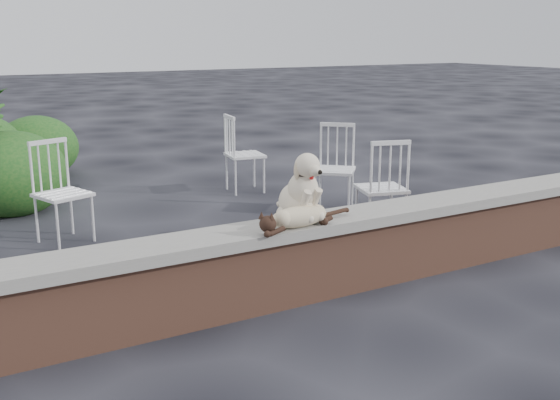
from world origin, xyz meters
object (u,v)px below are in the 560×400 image
dog (298,185)px  cat (299,215)px  chair_a (63,193)px  chair_c (381,187)px  chair_d (335,169)px  chair_e (245,153)px

dog → cat: bearing=-125.1°
dog → chair_a: bearing=111.7°
cat → chair_c: 1.91m
chair_a → chair_d: bearing=-25.8°
cat → chair_e: bearing=62.3°
chair_c → chair_d: size_ratio=1.00×
chair_d → chair_a: size_ratio=1.00×
chair_a → chair_c: bearing=-44.3°
chair_d → chair_e: bearing=149.5°
chair_d → chair_e: 1.37m
chair_c → chair_a: same height
chair_c → chair_a: size_ratio=1.00×
chair_c → chair_e: same height
chair_c → chair_e: bearing=-65.0°
chair_d → chair_a: 2.80m
chair_c → chair_d: same height
dog → chair_c: bearing=24.7°
dog → chair_c: size_ratio=0.54×
cat → chair_a: chair_a is taller
cat → chair_d: chair_d is taller
cat → chair_a: size_ratio=1.05×
dog → cat: dog is taller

